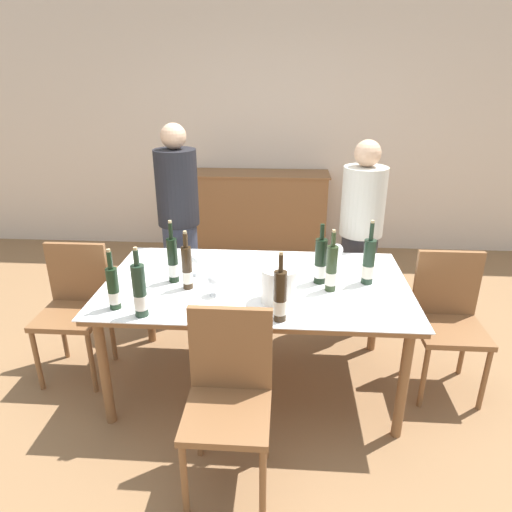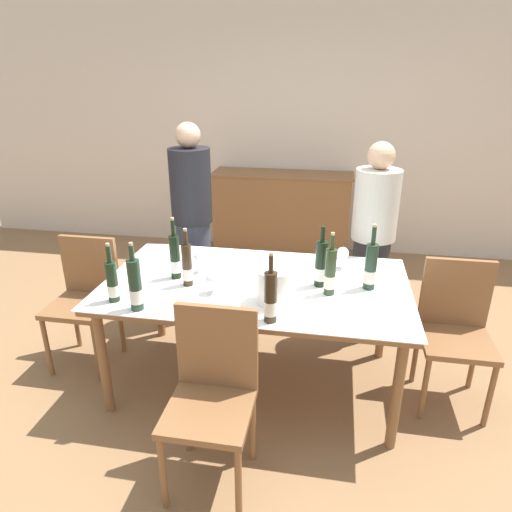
% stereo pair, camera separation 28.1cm
% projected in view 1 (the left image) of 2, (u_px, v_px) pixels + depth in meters
% --- Properties ---
extents(ground_plane, '(12.00, 12.00, 0.00)m').
position_uv_depth(ground_plane, '(256.00, 380.00, 3.17)').
color(ground_plane, olive).
extents(back_wall, '(8.00, 0.10, 2.80)m').
position_uv_depth(back_wall, '(272.00, 127.00, 5.13)').
color(back_wall, beige).
rests_on(back_wall, ground_plane).
extents(sideboard_cabinet, '(1.55, 0.46, 0.95)m').
position_uv_depth(sideboard_cabinet, '(259.00, 214.00, 5.22)').
color(sideboard_cabinet, brown).
rests_on(sideboard_cabinet, ground_plane).
extents(dining_table, '(1.91, 1.09, 0.76)m').
position_uv_depth(dining_table, '(256.00, 291.00, 2.91)').
color(dining_table, brown).
rests_on(dining_table, ground_plane).
extents(ice_bucket, '(0.21, 0.21, 0.21)m').
position_uv_depth(ice_bucket, '(279.00, 284.00, 2.61)').
color(ice_bucket, white).
rests_on(ice_bucket, dining_table).
extents(wine_bottle_0, '(0.06, 0.06, 0.37)m').
position_uv_depth(wine_bottle_0, '(187.00, 268.00, 2.76)').
color(wine_bottle_0, '#332314').
rests_on(wine_bottle_0, dining_table).
extents(wine_bottle_1, '(0.08, 0.08, 0.41)m').
position_uv_depth(wine_bottle_1, '(368.00, 263.00, 2.83)').
color(wine_bottle_1, '#1E3323').
rests_on(wine_bottle_1, dining_table).
extents(wine_bottle_2, '(0.07, 0.07, 0.39)m').
position_uv_depth(wine_bottle_2, '(280.00, 297.00, 2.40)').
color(wine_bottle_2, '#332314').
rests_on(wine_bottle_2, dining_table).
extents(wine_bottle_3, '(0.07, 0.07, 0.40)m').
position_uv_depth(wine_bottle_3, '(140.00, 292.00, 2.45)').
color(wine_bottle_3, '#1E3323').
rests_on(wine_bottle_3, dining_table).
extents(wine_bottle_4, '(0.08, 0.08, 0.39)m').
position_uv_depth(wine_bottle_4, '(320.00, 262.00, 2.83)').
color(wine_bottle_4, black).
rests_on(wine_bottle_4, dining_table).
extents(wine_bottle_5, '(0.07, 0.07, 0.41)m').
position_uv_depth(wine_bottle_5, '(173.00, 261.00, 2.85)').
color(wine_bottle_5, black).
rests_on(wine_bottle_5, dining_table).
extents(wine_bottle_6, '(0.07, 0.07, 0.36)m').
position_uv_depth(wine_bottle_6, '(113.00, 289.00, 2.53)').
color(wine_bottle_6, black).
rests_on(wine_bottle_6, dining_table).
extents(wine_bottle_7, '(0.07, 0.07, 0.39)m').
position_uv_depth(wine_bottle_7, '(331.00, 269.00, 2.73)').
color(wine_bottle_7, '#28381E').
rests_on(wine_bottle_7, dining_table).
extents(wine_glass_0, '(0.08, 0.08, 0.15)m').
position_uv_depth(wine_glass_0, '(337.00, 250.00, 3.11)').
color(wine_glass_0, white).
rests_on(wine_glass_0, dining_table).
extents(wine_glass_1, '(0.07, 0.07, 0.15)m').
position_uv_depth(wine_glass_1, '(196.00, 260.00, 2.95)').
color(wine_glass_1, white).
rests_on(wine_glass_1, dining_table).
extents(wine_glass_2, '(0.09, 0.09, 0.14)m').
position_uv_depth(wine_glass_2, '(215.00, 281.00, 2.69)').
color(wine_glass_2, white).
rests_on(wine_glass_2, dining_table).
extents(chair_left_end, '(0.42, 0.42, 0.92)m').
position_uv_depth(chair_left_end, '(75.00, 301.00, 3.12)').
color(chair_left_end, brown).
rests_on(chair_left_end, ground_plane).
extents(chair_right_end, '(0.42, 0.42, 0.93)m').
position_uv_depth(chair_right_end, '(448.00, 313.00, 2.97)').
color(chair_right_end, brown).
rests_on(chair_right_end, ground_plane).
extents(chair_near_front, '(0.42, 0.42, 0.94)m').
position_uv_depth(chair_near_front, '(229.00, 389.00, 2.26)').
color(chair_near_front, brown).
rests_on(chair_near_front, ground_plane).
extents(person_host, '(0.33, 0.33, 1.64)m').
position_uv_depth(person_host, '(179.00, 227.00, 3.69)').
color(person_host, '#383F56').
rests_on(person_host, ground_plane).
extents(person_guest_left, '(0.33, 0.33, 1.54)m').
position_uv_depth(person_guest_left, '(360.00, 240.00, 3.56)').
color(person_guest_left, '#2D2D33').
rests_on(person_guest_left, ground_plane).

